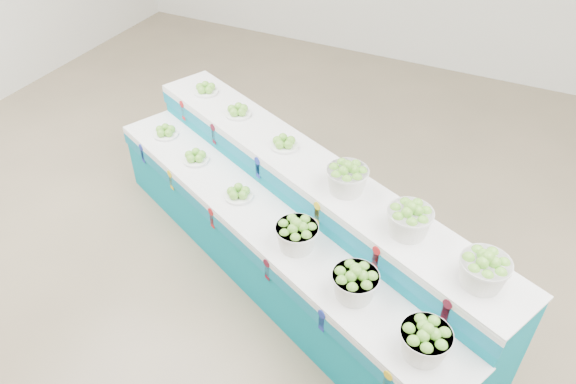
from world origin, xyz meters
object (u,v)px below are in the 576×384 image
(display_stand, at_px, (288,224))
(plate_upper_mid, at_px, (238,110))
(basket_lower_left, at_px, (297,234))
(basket_upper_right, at_px, (484,269))

(display_stand, height_order, plate_upper_mid, plate_upper_mid)
(basket_lower_left, xyz_separation_m, basket_upper_right, (1.34, -0.06, 0.30))
(display_stand, xyz_separation_m, plate_upper_mid, (-0.85, 0.66, 0.56))
(display_stand, height_order, basket_upper_right, basket_upper_right)
(display_stand, xyz_separation_m, basket_lower_left, (0.27, -0.40, 0.33))
(plate_upper_mid, relative_size, basket_upper_right, 0.75)
(basket_lower_left, height_order, plate_upper_mid, plate_upper_mid)
(plate_upper_mid, bearing_deg, basket_upper_right, -24.51)
(basket_lower_left, distance_m, plate_upper_mid, 1.56)
(plate_upper_mid, xyz_separation_m, basket_upper_right, (2.46, -1.12, 0.07))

